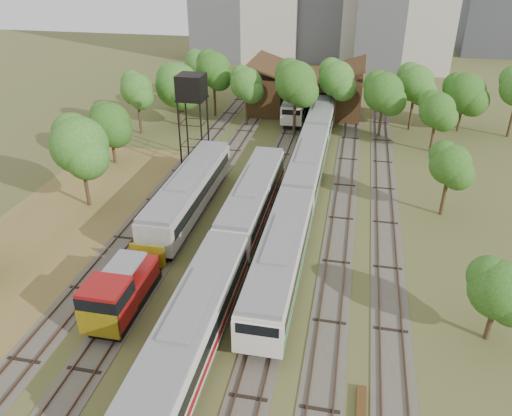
% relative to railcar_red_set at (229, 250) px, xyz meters
% --- Properties ---
extents(tracks, '(24.60, 80.00, 0.19)m').
position_rel_railcar_red_set_xyz_m(tracks, '(1.33, 10.30, -1.98)').
color(tracks, '#4C473D').
rests_on(tracks, ground).
extents(railcar_red_set, '(3.08, 34.58, 3.82)m').
position_rel_railcar_red_set_xyz_m(railcar_red_set, '(0.00, 0.00, 0.00)').
color(railcar_red_set, black).
rests_on(railcar_red_set, ground).
extents(railcar_green_set, '(3.10, 52.07, 3.84)m').
position_rel_railcar_red_set_xyz_m(railcar_green_set, '(4.00, 16.92, 0.01)').
color(railcar_green_set, black).
rests_on(railcar_green_set, ground).
extents(railcar_rear, '(2.94, 16.08, 3.63)m').
position_rel_railcar_red_set_xyz_m(railcar_rear, '(0.00, 41.24, -0.10)').
color(railcar_rear, black).
rests_on(railcar_rear, ground).
extents(shunter_locomotive, '(2.80, 8.10, 3.66)m').
position_rel_railcar_red_set_xyz_m(shunter_locomotive, '(-6.00, -6.22, -0.25)').
color(shunter_locomotive, black).
rests_on(shunter_locomotive, ground).
extents(old_grey_coach, '(3.16, 18.00, 3.91)m').
position_rel_railcar_red_set_xyz_m(old_grey_coach, '(-6.00, 8.68, 0.12)').
color(old_grey_coach, black).
rests_on(old_grey_coach, ground).
extents(water_tower, '(2.95, 2.95, 10.21)m').
position_rel_railcar_red_set_xyz_m(water_tower, '(-9.15, 20.16, 6.59)').
color(water_tower, black).
rests_on(water_tower, ground).
extents(maintenance_shed, '(16.45, 11.55, 7.58)m').
position_rel_railcar_red_set_xyz_m(maintenance_shed, '(1.00, 43.28, 0.90)').
color(maintenance_shed, '#392514').
rests_on(maintenance_shed, ground).
extents(tree_band_left, '(8.34, 75.34, 8.85)m').
position_rel_railcar_red_set_xyz_m(tree_band_left, '(-17.76, 11.89, 3.15)').
color(tree_band_left, '#382616').
rests_on(tree_band_left, ground).
extents(tree_band_far, '(49.05, 10.91, 9.52)m').
position_rel_railcar_red_set_xyz_m(tree_band_far, '(4.30, 35.36, 4.05)').
color(tree_band_far, '#382616').
rests_on(tree_band_far, ground).
extents(tree_band_right, '(4.61, 37.30, 7.25)m').
position_rel_railcar_red_set_xyz_m(tree_band_right, '(17.64, 15.08, 2.71)').
color(tree_band_right, '#382616').
rests_on(tree_band_right, ground).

